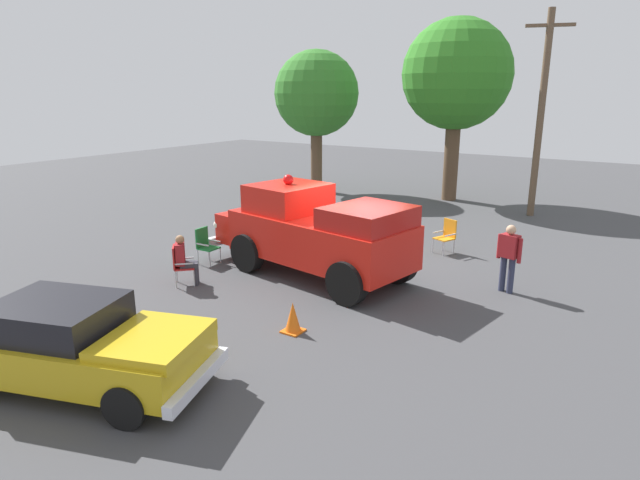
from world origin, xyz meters
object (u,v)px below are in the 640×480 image
object	(u,v)px
classic_hot_rod	(77,344)
lawn_chair_near_truck	(179,262)
vintage_fire_truck	(313,231)
spectator_standing	(509,254)
lawn_chair_spare	(205,243)
oak_tree_right	(316,94)
spectator_seated	(185,258)
utility_pole	(541,112)
traffic_cone	(293,318)
lawn_chair_by_car	(447,234)
oak_tree_left	(457,75)

from	to	relation	value
classic_hot_rod	lawn_chair_near_truck	world-z (taller)	classic_hot_rod
vintage_fire_truck	spectator_standing	world-z (taller)	vintage_fire_truck
lawn_chair_spare	oak_tree_right	xyz separation A→B (m)	(3.79, -11.37, 3.99)
spectator_seated	utility_pole	size ratio (longest dim) A/B	0.17
vintage_fire_truck	traffic_cone	world-z (taller)	vintage_fire_truck
classic_hot_rod	spectator_seated	size ratio (longest dim) A/B	3.66
lawn_chair_by_car	spectator_seated	size ratio (longest dim) A/B	0.79
lawn_chair_spare	spectator_standing	bearing A→B (deg)	-163.06
vintage_fire_truck	classic_hot_rod	bearing A→B (deg)	89.08
lawn_chair_near_truck	oak_tree_left	size ratio (longest dim) A/B	0.13
classic_hot_rod	spectator_seated	bearing A→B (deg)	-63.46
spectator_seated	spectator_standing	distance (m)	7.94
spectator_standing	traffic_cone	distance (m)	5.60
lawn_chair_by_car	lawn_chair_spare	distance (m)	7.13
classic_hot_rod	utility_pole	bearing A→B (deg)	-100.74
vintage_fire_truck	utility_pole	distance (m)	11.40
lawn_chair_spare	traffic_cone	bearing A→B (deg)	153.88
vintage_fire_truck	spectator_standing	distance (m)	4.87
lawn_chair_spare	utility_pole	bearing A→B (deg)	-118.82
oak_tree_right	lawn_chair_spare	bearing A→B (deg)	108.42
spectator_seated	traffic_cone	xyz separation A→B (m)	(-3.90, 0.78, -0.39)
lawn_chair_by_car	spectator_standing	size ratio (longest dim) A/B	0.61
lawn_chair_near_truck	spectator_seated	xyz separation A→B (m)	(-0.09, -0.09, 0.11)
classic_hot_rod	lawn_chair_spare	distance (m)	6.62
lawn_chair_spare	utility_pole	world-z (taller)	utility_pole
vintage_fire_truck	classic_hot_rod	world-z (taller)	vintage_fire_truck
lawn_chair_near_truck	traffic_cone	size ratio (longest dim) A/B	1.61
spectator_standing	oak_tree_left	size ratio (longest dim) A/B	0.22
utility_pole	traffic_cone	size ratio (longest dim) A/B	11.99
lawn_chair_near_truck	spectator_seated	size ratio (longest dim) A/B	0.79
oak_tree_left	utility_pole	size ratio (longest dim) A/B	1.02
traffic_cone	spectator_standing	bearing A→B (deg)	-122.66
lawn_chair_near_truck	lawn_chair_spare	xyz separation A→B (m)	(0.74, -1.64, 0.00)
vintage_fire_truck	oak_tree_left	xyz separation A→B (m)	(0.65, -11.92, 4.17)
lawn_chair_near_truck	lawn_chair_by_car	size ratio (longest dim) A/B	1.00
lawn_chair_by_car	lawn_chair_spare	xyz separation A→B (m)	(5.33, 4.73, 0.00)
classic_hot_rod	lawn_chair_spare	bearing A→B (deg)	-63.01
spectator_standing	utility_pole	xyz separation A→B (m)	(1.44, -9.08, 2.99)
lawn_chair_spare	oak_tree_left	size ratio (longest dim) A/B	0.13
oak_tree_right	classic_hot_rod	bearing A→B (deg)	111.47
lawn_chair_spare	oak_tree_right	world-z (taller)	oak_tree_right
lawn_chair_spare	oak_tree_left	world-z (taller)	oak_tree_left
lawn_chair_near_truck	utility_pole	world-z (taller)	utility_pole
vintage_fire_truck	lawn_chair_near_truck	distance (m)	3.49
lawn_chair_by_car	spectator_seated	bearing A→B (deg)	54.33
lawn_chair_near_truck	traffic_cone	world-z (taller)	lawn_chair_near_truck
classic_hot_rod	oak_tree_left	distance (m)	19.23
traffic_cone	lawn_chair_by_car	bearing A→B (deg)	-94.86
lawn_chair_by_car	traffic_cone	size ratio (longest dim) A/B	1.61
lawn_chair_near_truck	lawn_chair_by_car	bearing A→B (deg)	-125.84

